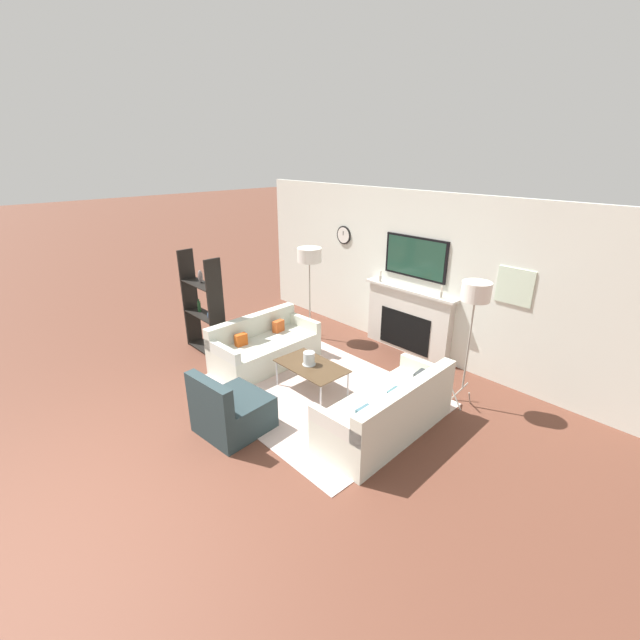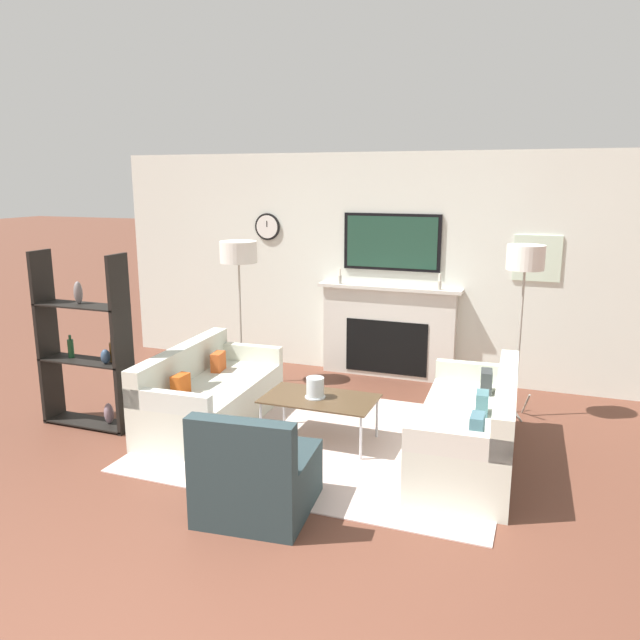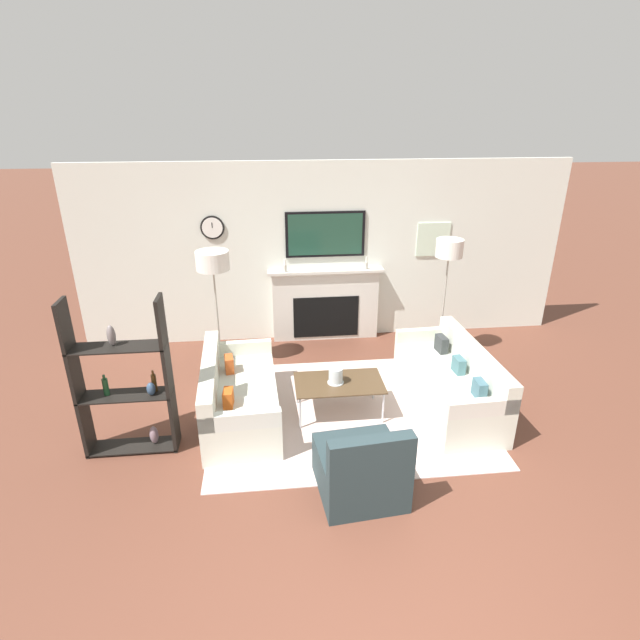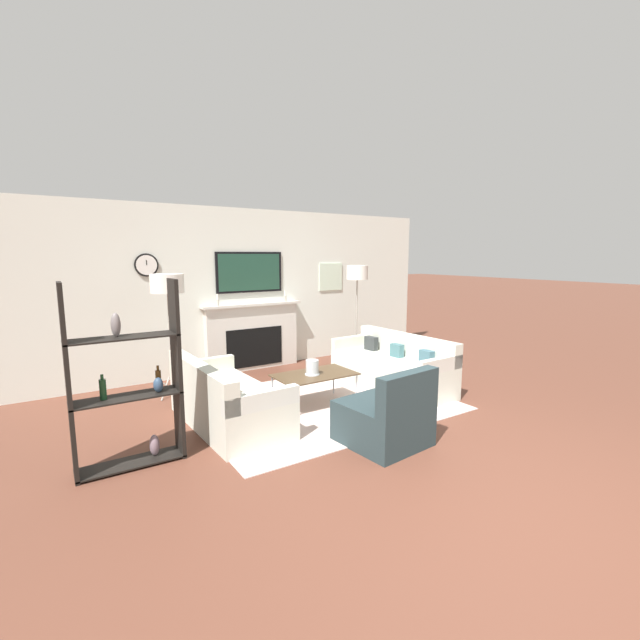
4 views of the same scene
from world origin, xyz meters
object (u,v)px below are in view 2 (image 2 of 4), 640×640
Objects in this scene: armchair at (256,478)px; coffee_table at (320,401)px; hurricane_candle at (315,389)px; couch_left at (209,397)px; couch_right at (471,431)px; shelf_unit at (86,348)px; floor_lamp_right at (525,261)px; floor_lamp_left at (239,254)px.

armchair is 0.83× the size of coffee_table.
armchair is 1.36m from coffee_table.
armchair reaches higher than hurricane_candle.
hurricane_candle is (1.15, -0.03, 0.23)m from couch_left.
shelf_unit is (-3.63, -0.45, 0.50)m from couch_right.
armchair is (1.20, -1.38, -0.00)m from couch_left.
floor_lamp_left is at bearing 180.00° from floor_lamp_right.
coffee_table is at bearing -1.28° from couch_left.
hurricane_candle is 0.11× the size of floor_lamp_right.
floor_lamp_right is 1.03× the size of shelf_unit.
coffee_table is at bearing 90.65° from armchair.
armchair is at bearing -48.89° from couch_left.
coffee_table is at bearing -178.73° from couch_right.
floor_lamp_left is (-0.29, 1.26, 1.27)m from couch_left.
couch_left is at bearing 178.72° from coffee_table.
shelf_unit is at bearing -114.82° from floor_lamp_left.
couch_right is 1.43m from hurricane_candle.
armchair is at bearing -121.99° from floor_lamp_right.
floor_lamp_right reaches higher than couch_right.
couch_left is at bearing 22.65° from shelf_unit.
armchair is at bearing -134.41° from couch_right.
floor_lamp_left reaches higher than coffee_table.
floor_lamp_right is (1.66, 1.28, 1.21)m from coffee_table.
couch_left is at bearing -179.91° from couch_right.
shelf_unit is at bearing -172.89° from couch_right.
couch_left is at bearing 131.11° from armchair.
couch_right is 2.23× the size of armchair.
hurricane_candle is at bearing 10.59° from shelf_unit.
couch_right is at bearing 1.53° from hurricane_candle.
coffee_table is 2.34m from shelf_unit.
couch_right is at bearing 0.09° from couch_left.
armchair is (-1.35, -1.38, -0.02)m from couch_right.
coffee_table is at bearing -40.99° from floor_lamp_left.
shelf_unit is at bearing -156.52° from floor_lamp_right.
shelf_unit reaches higher than coffee_table.
couch_right is 1.93m from armchair.
floor_lamp_right is (3.14, 0.00, 0.06)m from floor_lamp_left.
shelf_unit reaches higher than couch_left.
shelf_unit is (-0.79, -1.70, -0.75)m from floor_lamp_left.
couch_left reaches higher than coffee_table.
couch_left is 1.83m from armchair.
armchair is 0.51× the size of floor_lamp_left.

